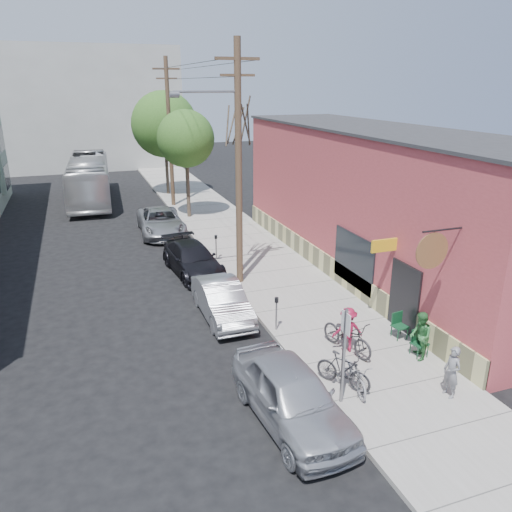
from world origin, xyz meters
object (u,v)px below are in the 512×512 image
object	(u,v)px
tree_leafy_mid	(186,139)
parked_bike_b	(355,374)
parked_bike_a	(343,370)
sign_post	(344,347)
patron_green	(420,336)
bus	(89,179)
car_1	(222,300)
patio_chair_a	(400,326)
patron_grey	(452,372)
utility_pole_near	(237,162)
car_3	(161,222)
parking_meter_near	(276,308)
cyclist	(348,330)
car_0	(292,395)
car_2	(192,259)
parking_meter_far	(216,243)
tree_bare	(239,207)
patio_chair_b	(420,343)
tree_leafy_far	(164,124)

from	to	relation	value
tree_leafy_mid	parked_bike_b	bearing A→B (deg)	-89.40
tree_leafy_mid	parked_bike_a	size ratio (longest dim) A/B	3.92
sign_post	tree_leafy_mid	size ratio (longest dim) A/B	0.41
patron_green	bus	world-z (taller)	bus
car_1	bus	xyz separation A→B (m)	(-3.85, 22.39, 0.97)
patio_chair_a	patron_grey	xyz separation A→B (m)	(-0.67, -3.33, 0.32)
utility_pole_near	parked_bike_b	bearing A→B (deg)	-85.97
car_3	bus	distance (m)	11.10
parking_meter_near	tree_leafy_mid	bearing A→B (deg)	88.12
utility_pole_near	parked_bike_a	size ratio (longest dim) A/B	5.76
parked_bike_a	cyclist	bearing A→B (deg)	25.16
sign_post	parking_meter_near	distance (m)	4.62
bus	patron_grey	bearing A→B (deg)	-71.00
car_0	car_2	distance (m)	11.57
patio_chair_a	cyclist	bearing A→B (deg)	176.26
car_2	bus	size ratio (longest dim) A/B	0.40
utility_pole_near	car_2	distance (m)	5.39
parked_bike_b	tree_leafy_mid	bearing A→B (deg)	99.85
patio_chair_a	parking_meter_far	bearing A→B (deg)	102.43
car_0	car_1	distance (m)	6.58
parking_meter_far	patron_grey	size ratio (longest dim) A/B	0.82
sign_post	tree_bare	xyz separation A→B (m)	(0.45, 10.49, 1.38)
patio_chair_b	patron_green	size ratio (longest dim) A/B	0.56
tree_leafy_far	patron_green	distance (m)	28.28
car_2	tree_bare	bearing A→B (deg)	-31.14
tree_leafy_far	parked_bike_b	size ratio (longest dim) A/B	4.52
parking_meter_far	utility_pole_near	xyz separation A→B (m)	(0.14, -3.18, 4.43)
patron_green	patron_grey	bearing A→B (deg)	11.10
tree_bare	patron_green	distance (m)	10.03
patio_chair_b	parking_meter_far	bearing A→B (deg)	93.11
tree_leafy_far	cyclist	size ratio (longest dim) A/B	5.12
car_0	tree_bare	bearing A→B (deg)	75.13
parking_meter_far	bus	bearing A→B (deg)	108.03
sign_post	utility_pole_near	world-z (taller)	utility_pole_near
patio_chair_b	tree_leafy_mid	bearing A→B (deg)	83.89
sign_post	parked_bike_b	bearing A→B (deg)	33.08
sign_post	patio_chair_a	distance (m)	4.64
patio_chair_b	bus	xyz separation A→B (m)	(-8.96, 27.50, 1.07)
utility_pole_near	tree_leafy_mid	bearing A→B (deg)	88.04
parking_meter_near	parked_bike_a	size ratio (longest dim) A/B	0.71
parked_bike_b	car_3	bearing A→B (deg)	107.31
parking_meter_far	patron_grey	world-z (taller)	patron_grey
tree_bare	cyclist	distance (m)	8.50
patio_chair_b	patron_grey	bearing A→B (deg)	-119.78
patio_chair_b	car_1	size ratio (longest dim) A/B	0.21
cyclist	parked_bike_a	world-z (taller)	cyclist
patron_green	car_3	size ratio (longest dim) A/B	0.30
tree_bare	parked_bike_b	distance (m)	10.39
parking_meter_far	car_0	distance (m)	12.76
patio_chair_b	car_2	size ratio (longest dim) A/B	0.18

